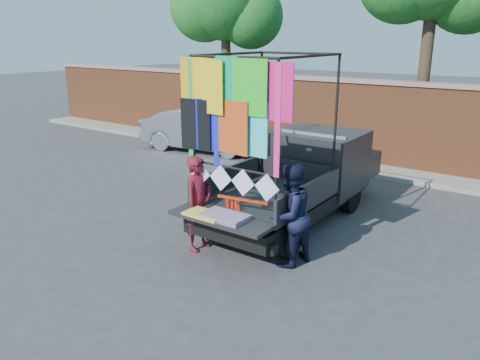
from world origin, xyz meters
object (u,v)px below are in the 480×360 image
Objects in this scene: pickup_truck at (306,174)px; sedan at (204,130)px; woman at (199,203)px; man at (290,215)px.

pickup_truck is 6.60m from sedan.
woman reaches higher than sedan.
man is at bearing -140.94° from sedan.
woman is at bearing -63.83° from man.
man is at bearing -77.63° from woman.
woman is 1.72m from man.
sedan is (-5.70, 3.32, -0.16)m from pickup_truck.
sedan is at bearing -118.75° from man.
sedan is 2.45× the size of man.
pickup_truck reaches higher than sedan.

